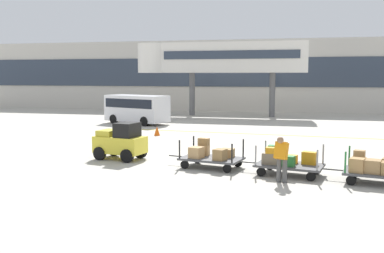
# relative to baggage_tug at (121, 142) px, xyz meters

# --- Properties ---
(ground_plane) EXTENTS (120.00, 120.00, 0.00)m
(ground_plane) POSITION_rel_baggage_tug_xyz_m (3.89, 0.97, -0.75)
(ground_plane) COLOR #B2ADA0
(apron_lead_line) EXTENTS (15.19, 1.34, 0.01)m
(apron_lead_line) POSITION_rel_baggage_tug_xyz_m (4.47, 9.43, -0.75)
(apron_lead_line) COLOR yellow
(apron_lead_line) RESTS_ON ground_plane
(terminal_building) EXTENTS (62.13, 2.51, 7.03)m
(terminal_building) POSITION_rel_baggage_tug_xyz_m (3.89, 26.95, 2.77)
(terminal_building) COLOR #BCB7AD
(terminal_building) RESTS_ON ground_plane
(jet_bridge) EXTENTS (14.94, 3.00, 6.39)m
(jet_bridge) POSITION_rel_baggage_tug_xyz_m (-0.02, 20.96, 4.28)
(jet_bridge) COLOR silver
(jet_bridge) RESTS_ON ground_plane
(baggage_tug) EXTENTS (2.28, 1.59, 1.58)m
(baggage_tug) POSITION_rel_baggage_tug_xyz_m (0.00, 0.00, 0.00)
(baggage_tug) COLOR gold
(baggage_tug) RESTS_ON ground_plane
(baggage_cart_lead) EXTENTS (3.08, 1.83, 1.10)m
(baggage_cart_lead) POSITION_rel_baggage_tug_xyz_m (4.06, -0.82, -0.26)
(baggage_cart_lead) COLOR #4C4C4F
(baggage_cart_lead) RESTS_ON ground_plane
(baggage_cart_middle) EXTENTS (3.08, 1.83, 1.10)m
(baggage_cart_middle) POSITION_rel_baggage_tug_xyz_m (6.91, -1.40, -0.26)
(baggage_cart_middle) COLOR #4C4C4F
(baggage_cart_middle) RESTS_ON ground_plane
(baggage_cart_tail) EXTENTS (3.08, 1.83, 1.10)m
(baggage_cart_tail) POSITION_rel_baggage_tug_xyz_m (9.91, -1.99, -0.22)
(baggage_cart_tail) COLOR #4C4C4F
(baggage_cart_tail) RESTS_ON ground_plane
(baggage_handler) EXTENTS (0.51, 0.52, 1.56)m
(baggage_handler) POSITION_rel_baggage_tug_xyz_m (6.77, -2.63, 0.11)
(baggage_handler) COLOR #4C4C4C
(baggage_handler) RESTS_ON ground_plane
(shuttle_van) EXTENTS (5.16, 3.49, 2.10)m
(shuttle_van) POSITION_rel_baggage_tug_xyz_m (-4.24, 13.20, 0.48)
(shuttle_van) COLOR silver
(shuttle_van) RESTS_ON ground_plane
(safety_cone_far) EXTENTS (0.36, 0.36, 0.55)m
(safety_cone_far) POSITION_rel_baggage_tug_xyz_m (-0.80, 7.43, -0.48)
(safety_cone_far) COLOR #EA590F
(safety_cone_far) RESTS_ON ground_plane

